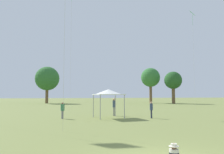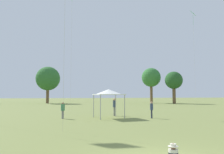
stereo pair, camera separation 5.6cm
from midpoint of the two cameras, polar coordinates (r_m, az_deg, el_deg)
The scene contains 9 objects.
seated_toddler at distance 7.97m, azimuth 15.81°, elevation -18.74°, with size 0.45×0.53×0.59m.
person_standing_0 at distance 20.99m, azimuth -12.65°, elevation -8.15°, with size 0.50×0.50×1.52m.
person_standing_1 at distance 23.26m, azimuth 0.67°, elevation -7.32°, with size 0.34×0.34×1.84m.
person_standing_2 at distance 21.14m, azimuth 10.37°, elevation -7.99°, with size 0.30×0.30×1.58m.
canopy_tent at distance 21.02m, azimuth -0.81°, elevation -4.03°, with size 2.84×2.84×2.74m.
kite_1 at distance 36.35m, azimuth 20.46°, elevation 14.34°, with size 1.12×1.07×14.92m.
distant_tree_1 at distance 60.53m, azimuth 10.21°, elevation -0.18°, with size 5.17×5.17×9.56m.
distant_tree_2 at distance 59.72m, azimuth -16.37°, elevation -0.42°, with size 6.25×6.25×9.63m.
distant_tree_3 at distance 58.06m, azimuth 15.86°, elevation -0.93°, with size 4.47×4.47×8.19m.
Camera 2 is at (-3.63, -6.59, 2.20)m, focal length 35.00 mm.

